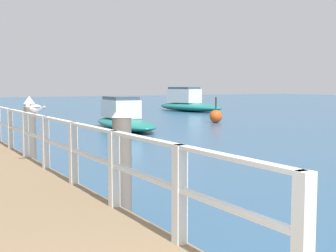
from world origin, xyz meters
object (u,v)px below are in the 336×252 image
Objects in this scene: dock_piling_far at (30,131)px; channel_buoy at (216,116)px; boat_1 at (188,103)px; boat_3 at (123,118)px; dock_piling_near at (122,163)px; seagull_foreground at (35,108)px.

channel_buoy is at bearing 34.87° from dock_piling_far.
dock_piling_far is 0.25× the size of boat_1.
boat_3 is at bearing 51.36° from dock_piling_far.
dock_piling_far is (0.00, 5.45, 0.00)m from dock_piling_near.
boat_3 is at bearing -173.59° from channel_buoy.
dock_piling_near and dock_piling_far have the same top height.
dock_piling_far is 0.29× the size of boat_3.
dock_piling_far is at bearing 90.00° from dock_piling_near.
dock_piling_far is 2.23m from seagull_foreground.
seagull_foreground is 26.79m from boat_1.
boat_3 is (-10.61, -10.75, -0.13)m from boat_1.
dock_piling_far is 24.95m from boat_1.
dock_piling_far is at bearing -145.13° from channel_buoy.
boat_1 is (16.77, 18.46, -0.26)m from dock_piling_far.
dock_piling_near is at bearing -133.22° from boat_1.
channel_buoy is (-4.77, -10.10, -0.27)m from boat_1.
boat_3 is at bearing -50.05° from seagull_foreground.
seagull_foreground is 0.08× the size of boat_3.
boat_1 is 11.17m from channel_buoy.
dock_piling_near is at bearing 170.31° from seagull_foreground.
dock_piling_near is 3.76× the size of seagull_foreground.
boat_1 reaches higher than channel_buoy.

